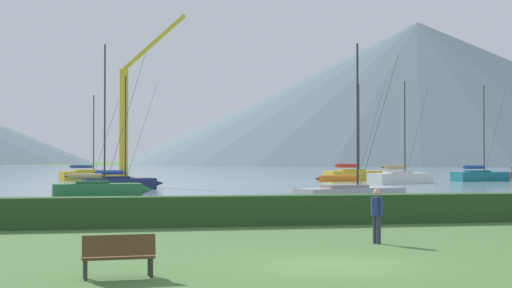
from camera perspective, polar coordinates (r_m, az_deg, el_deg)
The scene contains 14 objects.
ground_plane at distance 18.93m, azimuth 5.59°, elevation -8.90°, with size 1000.00×1000.00×0.00m, color #477038.
harbor_water at distance 155.10m, azimuth -8.95°, elevation -2.00°, with size 320.00×246.00×0.00m, color gray.
hedge_line at distance 29.54m, azimuth -0.51°, elevation -4.97°, with size 80.00×1.20×1.14m, color #284C23.
sailboat_slip_0 at distance 92.63m, azimuth -12.29°, elevation -2.24°, with size 7.72×4.32×10.09m.
sailboat_slip_5 at distance 51.76m, azimuth -11.66°, elevation -3.27°, with size 6.74×2.60×10.17m.
sailboat_slip_6 at distance 64.53m, azimuth -10.07°, elevation -2.83°, with size 6.88×3.31×9.47m.
sailboat_slip_7 at distance 42.34m, azimuth 7.12°, elevation -3.76°, with size 7.14×3.78×8.93m.
sailboat_slip_8 at distance 89.56m, azimuth 7.41°, elevation -2.27°, with size 8.34×3.85×11.23m.
sailboat_slip_11 at distance 78.65m, azimuth 10.78°, elevation -2.44°, with size 8.01×4.60×10.37m.
sailboat_slip_12 at distance 89.79m, azimuth 16.42°, elevation -2.26°, with size 7.71×3.44×10.82m.
park_bench_near_path at distance 16.82m, azimuth -10.21°, elevation -8.07°, with size 1.58×0.60×0.95m.
person_seated_viewer at distance 23.46m, azimuth 8.99°, elevation -4.99°, with size 0.36×0.56×1.65m.
dock_crane at distance 72.80m, azimuth -9.62°, elevation 0.82°, with size 6.84×2.00×16.36m.
distant_hill_central_peak at distance 347.26m, azimuth 11.96°, elevation 3.74°, with size 256.56×256.56×63.09m, color slate.
Camera 1 is at (-5.32, -17.99, 2.58)m, focal length 53.68 mm.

